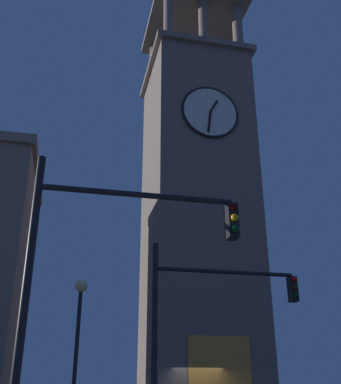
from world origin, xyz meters
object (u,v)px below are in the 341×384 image
Objects in this scene: traffic_signal_near at (206,312)px; traffic_signal_mid at (102,261)px; street_lamp at (78,326)px; clocktower at (197,211)px.

traffic_signal_near is 0.94× the size of traffic_signal_mid.
street_lamp is at bearing -49.90° from traffic_signal_near.
traffic_signal_mid is at bearing 90.83° from street_lamp.
traffic_signal_mid is 8.32m from street_lamp.
street_lamp is (0.12, -8.31, -0.25)m from traffic_signal_mid.
traffic_signal_near is at bearing 74.57° from clocktower.
traffic_signal_mid reaches higher than street_lamp.
traffic_signal_mid is (3.30, 4.25, 0.26)m from traffic_signal_near.
street_lamp is (7.10, 9.29, -8.18)m from clocktower.
traffic_signal_near is at bearing 130.10° from street_lamp.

